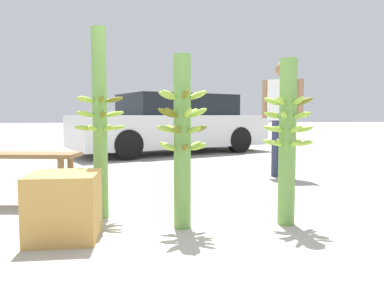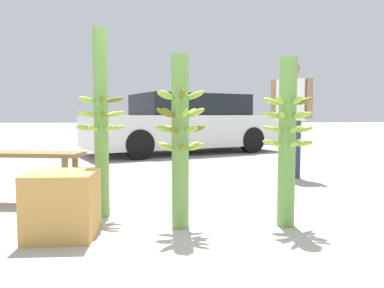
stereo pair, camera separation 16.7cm
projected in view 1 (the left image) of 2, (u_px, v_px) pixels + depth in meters
ground_plane at (194, 230)px, 2.89m from camera, size 80.00×80.00×0.00m
banana_stalk_left at (100, 122)px, 3.20m from camera, size 0.43×0.42×1.63m
banana_stalk_center at (182, 138)px, 2.91m from camera, size 0.41×0.41×1.35m
banana_stalk_right at (287, 139)px, 3.00m from camera, size 0.40×0.40×1.34m
vendor_person at (282, 108)px, 5.31m from camera, size 0.54×0.39×1.64m
market_bench at (15, 163)px, 3.67m from camera, size 1.28×0.54×0.52m
parked_car at (172, 125)px, 8.77m from camera, size 4.82×3.48×1.36m
produce_crate at (64, 206)px, 2.69m from camera, size 0.47×0.47×0.47m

